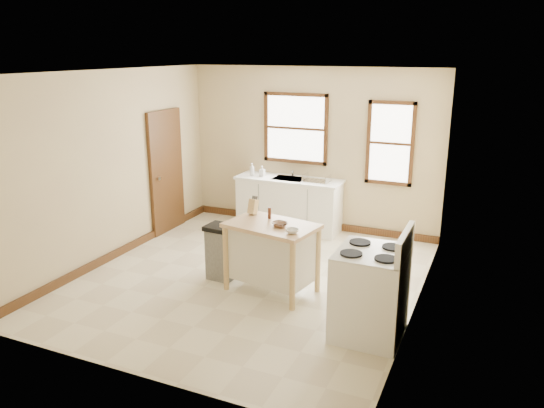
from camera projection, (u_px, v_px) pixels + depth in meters
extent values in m
plane|color=beige|center=(250.00, 278.00, 7.38)|extent=(5.00, 5.00, 0.00)
plane|color=white|center=(247.00, 72.00, 6.60)|extent=(5.00, 5.00, 0.00)
cube|color=tan|center=(312.00, 149.00, 9.19)|extent=(4.50, 0.04, 2.80)
cube|color=tan|center=(112.00, 166.00, 7.86)|extent=(0.04, 5.00, 2.80)
cube|color=tan|center=(423.00, 200.00, 6.12)|extent=(0.04, 5.00, 2.80)
cube|color=#3F2111|center=(166.00, 172.00, 9.08)|extent=(0.06, 0.90, 2.10)
cube|color=#3F2111|center=(310.00, 223.00, 9.54)|extent=(4.50, 0.04, 0.12)
cube|color=#3F2111|center=(121.00, 251.00, 8.22)|extent=(0.04, 5.00, 0.12)
cylinder|color=silver|center=(293.00, 170.00, 9.30)|extent=(0.03, 0.03, 0.22)
imported|color=#B2B2B2|center=(252.00, 170.00, 9.32)|extent=(0.10, 0.10, 0.23)
imported|color=#B2B2B2|center=(262.00, 171.00, 9.30)|extent=(0.09, 0.09, 0.18)
cylinder|color=#442012|center=(269.00, 213.00, 6.96)|extent=(0.06, 0.06, 0.15)
imported|color=brown|center=(279.00, 224.00, 6.70)|extent=(0.22, 0.22, 0.04)
imported|color=brown|center=(280.00, 225.00, 6.65)|extent=(0.18, 0.18, 0.04)
imported|color=silver|center=(292.00, 231.00, 6.42)|extent=(0.22, 0.22, 0.05)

